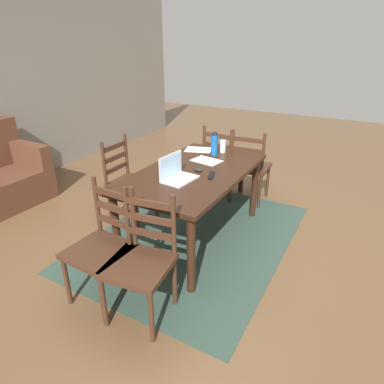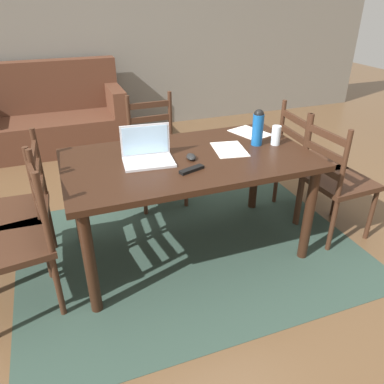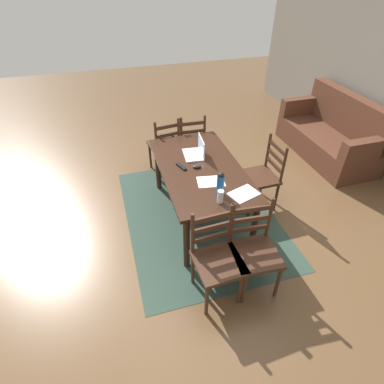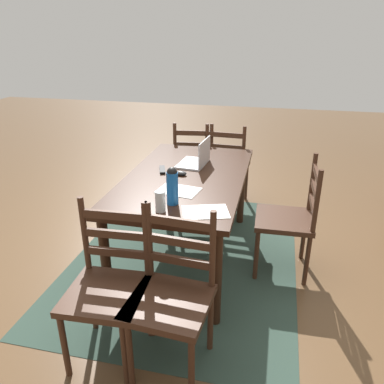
{
  "view_description": "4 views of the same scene",
  "coord_description": "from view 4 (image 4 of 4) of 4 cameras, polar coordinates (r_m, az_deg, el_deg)",
  "views": [
    {
      "loc": [
        -2.63,
        -1.44,
        1.9
      ],
      "look_at": [
        0.05,
        0.05,
        0.49
      ],
      "focal_mm": 30.81,
      "sensor_mm": 36.0,
      "label": 1
    },
    {
      "loc": [
        -0.79,
        -2.18,
        1.74
      ],
      "look_at": [
        0.02,
        -0.0,
        0.48
      ],
      "focal_mm": 35.12,
      "sensor_mm": 36.0,
      "label": 2
    },
    {
      "loc": [
        2.84,
        -0.95,
        2.71
      ],
      "look_at": [
        0.13,
        -0.14,
        0.51
      ],
      "focal_mm": 28.55,
      "sensor_mm": 36.0,
      "label": 3
    },
    {
      "loc": [
        2.75,
        0.68,
        1.84
      ],
      "look_at": [
        0.12,
        0.08,
        0.67
      ],
      "focal_mm": 35.49,
      "sensor_mm": 36.0,
      "label": 4
    }
  ],
  "objects": [
    {
      "name": "paper_stack_left",
      "position": [
        2.75,
        -2.04,
        0.25
      ],
      "size": [
        0.26,
        0.33,
        0.0
      ],
      "primitive_type": "cube",
      "rotation": [
        0.0,
        0.0,
        -0.17
      ],
      "color": "white",
      "rests_on": "dining_table"
    },
    {
      "name": "chair_far_head",
      "position": [
        3.08,
        14.42,
        -3.91
      ],
      "size": [
        0.45,
        0.45,
        0.95
      ],
      "color": "#3D2316",
      "rests_on": "ground"
    },
    {
      "name": "ground_plane",
      "position": [
        3.38,
        -0.84,
        -9.56
      ],
      "size": [
        14.0,
        14.0,
        0.0
      ],
      "primitive_type": "plane",
      "color": "brown"
    },
    {
      "name": "chair_left_near",
      "position": [
        4.19,
        0.35,
        4.27
      ],
      "size": [
        0.5,
        0.5,
        0.95
      ],
      "color": "#3D2316",
      "rests_on": "ground"
    },
    {
      "name": "dining_table",
      "position": [
        3.07,
        -0.92,
        0.92
      ],
      "size": [
        1.65,
        0.93,
        0.75
      ],
      "color": "black",
      "rests_on": "ground"
    },
    {
      "name": "water_bottle",
      "position": [
        2.49,
        -2.98,
        1.03
      ],
      "size": [
        0.08,
        0.08,
        0.26
      ],
      "color": "#145199",
      "rests_on": "dining_table"
    },
    {
      "name": "drinking_glass",
      "position": [
        2.42,
        -4.79,
        -1.43
      ],
      "size": [
        0.06,
        0.06,
        0.14
      ],
      "primitive_type": "cylinder",
      "color": "silver",
      "rests_on": "dining_table"
    },
    {
      "name": "chair_left_far",
      "position": [
        4.13,
        5.28,
        3.88
      ],
      "size": [
        0.46,
        0.46,
        0.95
      ],
      "color": "#3D2316",
      "rests_on": "ground"
    },
    {
      "name": "area_rug",
      "position": [
        3.37,
        -0.84,
        -9.51
      ],
      "size": [
        2.47,
        1.86,
        0.01
      ],
      "primitive_type": "cube",
      "color": "#2D4238",
      "rests_on": "ground"
    },
    {
      "name": "chair_right_far",
      "position": [
        2.19,
        -3.12,
        -15.49
      ],
      "size": [
        0.47,
        0.47,
        0.95
      ],
      "color": "#3D2316",
      "rests_on": "ground"
    },
    {
      "name": "chair_right_near",
      "position": [
        2.31,
        -12.42,
        -13.84
      ],
      "size": [
        0.46,
        0.46,
        0.95
      ],
      "color": "#3D2316",
      "rests_on": "ground"
    },
    {
      "name": "tv_remote",
      "position": [
        3.14,
        -4.48,
        3.35
      ],
      "size": [
        0.18,
        0.1,
        0.02
      ],
      "primitive_type": "cube",
      "rotation": [
        0.0,
        0.0,
        1.9
      ],
      "color": "black",
      "rests_on": "dining_table"
    },
    {
      "name": "computer_mouse",
      "position": [
        3.04,
        -1.69,
        2.87
      ],
      "size": [
        0.07,
        0.11,
        0.03
      ],
      "primitive_type": "ellipsoid",
      "rotation": [
        0.0,
        0.0,
        -0.15
      ],
      "color": "black",
      "rests_on": "dining_table"
    },
    {
      "name": "paper_stack_right",
      "position": [
        2.43,
        2.02,
        -3.0
      ],
      "size": [
        0.29,
        0.35,
        0.0
      ],
      "primitive_type": "cube",
      "rotation": [
        0.0,
        0.0,
        0.31
      ],
      "color": "white",
      "rests_on": "dining_table"
    },
    {
      "name": "laptop",
      "position": [
        3.26,
        0.86,
        5.07
      ],
      "size": [
        0.34,
        0.25,
        0.23
      ],
      "color": "silver",
      "rests_on": "dining_table"
    }
  ]
}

